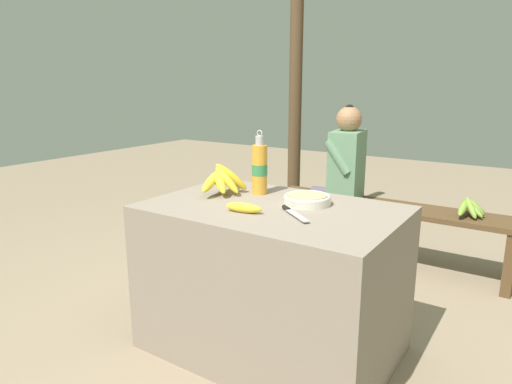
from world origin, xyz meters
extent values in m
plane|color=gray|center=(0.00, 0.00, 0.00)|extent=(12.00, 12.00, 0.00)
cube|color=gray|center=(0.00, 0.00, 0.36)|extent=(1.14, 0.75, 0.72)
sphere|color=#4C381E|center=(-0.36, 0.05, 0.79)|extent=(0.06, 0.06, 0.06)
ellipsoid|color=yellow|center=(-0.35, -0.01, 0.79)|extent=(0.08, 0.18, 0.11)
ellipsoid|color=yellow|center=(-0.31, 0.01, 0.79)|extent=(0.16, 0.13, 0.12)
ellipsoid|color=yellow|center=(-0.30, 0.05, 0.80)|extent=(0.16, 0.04, 0.15)
ellipsoid|color=yellow|center=(-0.31, 0.10, 0.80)|extent=(0.17, 0.16, 0.17)
ellipsoid|color=yellow|center=(-0.36, 0.11, 0.79)|extent=(0.06, 0.18, 0.11)
cylinder|color=silver|center=(0.11, 0.12, 0.74)|extent=(0.22, 0.22, 0.04)
torus|color=silver|center=(0.11, 0.12, 0.75)|extent=(0.22, 0.22, 0.02)
cylinder|color=#D1B77A|center=(0.11, 0.12, 0.76)|extent=(0.18, 0.18, 0.01)
cylinder|color=gold|center=(-0.18, 0.17, 0.84)|extent=(0.08, 0.08, 0.25)
cylinder|color=#38844C|center=(-0.18, 0.17, 0.84)|extent=(0.08, 0.08, 0.05)
cylinder|color=#ADADB2|center=(-0.18, 0.17, 0.99)|extent=(0.04, 0.04, 0.05)
torus|color=#ADADB2|center=(-0.18, 0.17, 1.02)|extent=(0.03, 0.01, 0.03)
ellipsoid|color=yellow|center=(-0.05, -0.16, 0.74)|extent=(0.17, 0.07, 0.04)
cube|color=#BCBCC1|center=(0.18, -0.10, 0.73)|extent=(0.16, 0.14, 0.00)
cylinder|color=black|center=(0.09, -0.03, 0.73)|extent=(0.06, 0.05, 0.02)
cube|color=brown|center=(0.13, 1.37, 0.42)|extent=(1.74, 0.32, 0.04)
cube|color=brown|center=(-0.64, 1.25, 0.20)|extent=(0.06, 0.06, 0.40)
cube|color=brown|center=(0.90, 1.25, 0.20)|extent=(0.06, 0.06, 0.40)
cube|color=brown|center=(-0.64, 1.49, 0.20)|extent=(0.06, 0.06, 0.40)
cylinder|color=#564C60|center=(-0.43, 1.20, 0.22)|extent=(0.09, 0.09, 0.43)
cylinder|color=#564C60|center=(-0.31, 1.22, 0.44)|extent=(0.31, 0.13, 0.09)
cylinder|color=#564C60|center=(-0.46, 1.39, 0.22)|extent=(0.09, 0.09, 0.43)
cylinder|color=#564C60|center=(-0.34, 1.41, 0.44)|extent=(0.31, 0.13, 0.09)
cube|color=slate|center=(-0.19, 1.33, 0.68)|extent=(0.25, 0.37, 0.50)
cylinder|color=slate|center=(-0.20, 1.17, 0.77)|extent=(0.21, 0.09, 0.25)
cylinder|color=slate|center=(-0.24, 1.49, 0.77)|extent=(0.21, 0.09, 0.25)
sphere|color=#9E704C|center=(-0.19, 1.33, 1.01)|extent=(0.18, 0.18, 0.18)
sphere|color=black|center=(-0.19, 1.33, 1.08)|extent=(0.07, 0.07, 0.07)
sphere|color=#4C381E|center=(0.61, 1.37, 0.50)|extent=(0.05, 0.05, 0.05)
ellipsoid|color=olive|center=(0.61, 1.30, 0.50)|extent=(0.06, 0.17, 0.11)
ellipsoid|color=olive|center=(0.65, 1.32, 0.50)|extent=(0.13, 0.14, 0.14)
ellipsoid|color=olive|center=(0.66, 1.34, 0.50)|extent=(0.15, 0.10, 0.12)
ellipsoid|color=olive|center=(0.67, 1.37, 0.50)|extent=(0.15, 0.05, 0.13)
ellipsoid|color=olive|center=(0.66, 1.39, 0.49)|extent=(0.15, 0.11, 0.11)
ellipsoid|color=olive|center=(0.64, 1.41, 0.50)|extent=(0.12, 0.15, 0.11)
ellipsoid|color=olive|center=(0.62, 1.43, 0.50)|extent=(0.05, 0.18, 0.11)
cylinder|color=#4C3823|center=(-0.84, 1.74, 1.20)|extent=(0.11, 0.11, 2.40)
camera|label=1|loc=(1.04, -1.72, 1.27)|focal=32.00mm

